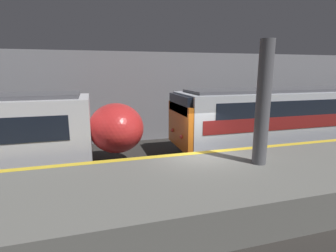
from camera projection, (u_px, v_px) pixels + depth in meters
name	position (u px, v px, depth m)	size (l,w,h in m)	color
ground_plane	(198.00, 178.00, 10.61)	(120.00, 120.00, 0.00)	#282623
platform	(224.00, 188.00, 8.47)	(40.00, 4.31, 1.13)	slate
station_rear_barrier	(158.00, 97.00, 16.16)	(50.00, 0.15, 5.35)	gray
support_pillar_near	(263.00, 104.00, 8.66)	(0.47, 0.47, 4.14)	#56565B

